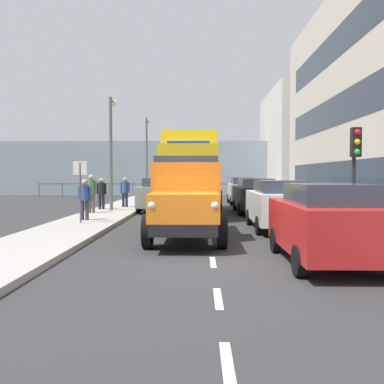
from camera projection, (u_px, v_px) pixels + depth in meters
name	position (u px, v px, depth m)	size (l,w,h in m)	color
ground_plane	(207.00, 220.00, 17.54)	(80.00, 80.00, 0.00)	#2D2D30
sidewalk_left	(316.00, 218.00, 17.44)	(2.46, 35.85, 0.15)	#9E9993
sidewalk_right	(99.00, 218.00, 17.63)	(2.46, 35.85, 0.15)	#9E9993
road_centreline_markings	(207.00, 222.00, 16.78)	(0.12, 31.39, 0.01)	silver
building_far_block	(305.00, 144.00, 36.68)	(6.30, 11.44, 9.24)	beige
sea_horizon	(203.00, 168.00, 38.33)	(80.00, 0.80, 5.00)	#84939E
seawall_railing	(204.00, 186.00, 34.80)	(28.08, 0.08, 1.20)	#4C5156
truck_vintage_orange	(187.00, 200.00, 11.97)	(2.17, 5.64, 2.43)	black
lorry_cargo_yellow	(190.00, 171.00, 20.03)	(2.58, 8.20, 3.87)	gold
car_red_kerbside_near	(327.00, 222.00, 8.86)	(1.90, 3.94, 1.72)	#B21E1E
car_white_kerbside_1	(278.00, 204.00, 14.31)	(1.88, 4.19, 1.72)	white
car_black_kerbside_2	(255.00, 195.00, 20.48)	(1.92, 4.55, 1.72)	black
car_silver_kerbside_3	(242.00, 190.00, 26.70)	(1.76, 3.83, 1.72)	#B7BABF
car_grey_oppositeside_0	(159.00, 194.00, 21.64)	(1.96, 4.44, 1.72)	slate
pedestrian_strolling	(85.00, 196.00, 15.98)	(0.53, 0.34, 1.57)	#383342
pedestrian_in_dark_coat	(91.00, 190.00, 19.02)	(0.53, 0.34, 1.77)	#4C473D
pedestrian_by_lamp	(101.00, 191.00, 21.01)	(0.53, 0.34, 1.57)	black
pedestrian_with_bag	(125.00, 190.00, 22.42)	(0.53, 0.34, 1.60)	black
traffic_light_near	(355.00, 156.00, 12.69)	(0.28, 0.41, 3.20)	black
lamp_post_promenade	(112.00, 142.00, 20.38)	(0.32, 1.14, 5.54)	#59595B
lamp_post_far	(147.00, 150.00, 33.23)	(0.32, 1.14, 6.30)	#59595B
street_sign	(80.00, 181.00, 15.05)	(0.50, 0.07, 2.25)	#4C4C4C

